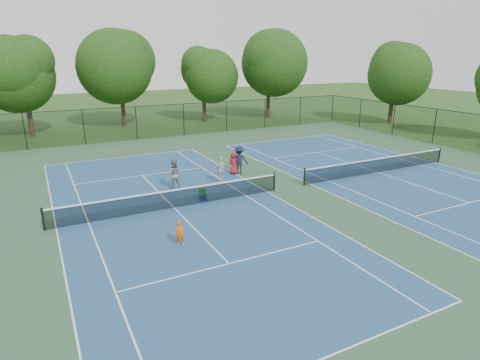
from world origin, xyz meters
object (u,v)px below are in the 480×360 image
tree_back_b (119,63)px  tree_back_a (23,71)px  tree_back_d (269,60)px  ball_crate (203,197)px  ball_hopper (203,191)px  bystander_a (221,170)px  instructor (174,174)px  bystander_b (239,160)px  tree_side_e (395,70)px  child_player (180,233)px  tree_back_c (203,73)px  bystander_c (234,163)px

tree_back_b → tree_back_a: bearing=-167.5°
tree_back_d → ball_crate: tree_back_d is taller
tree_back_a → ball_hopper: bearing=-71.9°
bystander_a → ball_hopper: (-2.13, -2.26, -0.32)m
tree_back_b → ball_crate: 26.43m
instructor → ball_crate: size_ratio=5.02×
bystander_b → tree_side_e: bearing=-131.0°
tree_back_a → child_player: (4.90, -28.14, -5.50)m
tree_back_b → bystander_b: size_ratio=5.55×
tree_back_b → instructor: tree_back_b is taller
tree_back_c → ball_crate: tree_back_c is taller
tree_back_b → ball_crate: (-1.27, -25.60, -6.45)m
child_player → ball_crate: child_player is taller
bystander_a → tree_back_d: bearing=-140.5°
tree_back_d → child_player: bearing=-126.9°
child_player → instructor: instructor is taller
instructor → tree_side_e: bearing=-142.1°
tree_side_e → ball_hopper: (-28.27, -13.60, -5.31)m
tree_back_c → ball_crate: (-10.27, -24.60, -5.33)m
ball_crate → ball_hopper: bearing=0.0°
child_player → instructor: bearing=89.6°
tree_back_b → child_player: bearing=-97.7°
tree_back_c → ball_hopper: size_ratio=21.06×
bystander_a → ball_hopper: bystander_a is taller
bystander_a → bystander_b: bystander_b is taller
tree_back_b → ball_hopper: (-1.27, -25.60, -6.10)m
bystander_b → bystander_c: 0.43m
ball_hopper → child_player: bearing=-121.9°
tree_back_d → bystander_c: 25.44m
tree_back_a → ball_hopper: tree_back_a is taller
tree_back_a → child_player: tree_back_a is taller
child_player → ball_hopper: child_player is taller
tree_back_d → child_player: tree_back_d is taller
tree_back_b → tree_back_c: 9.12m
tree_back_c → instructor: bearing=-116.5°
tree_back_d → bystander_b: 25.23m
tree_back_a → bystander_a: 24.08m
ball_hopper → tree_back_c: bearing=67.3°
instructor → ball_crate: 2.70m
bystander_a → bystander_c: bystander_a is taller
tree_back_c → bystander_a: 24.23m
tree_back_c → ball_hopper: bearing=-112.7°
ball_crate → tree_back_a: bearing=108.1°
tree_back_d → child_player: size_ratio=9.61×
tree_back_a → tree_back_d: size_ratio=0.88×
tree_back_b → ball_hopper: tree_back_b is taller
tree_back_a → bystander_c: (11.39, -19.92, -5.32)m
instructor → bystander_a: 2.89m
bystander_a → bystander_b: size_ratio=0.90×
tree_back_c → tree_side_e: tree_side_e is taller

